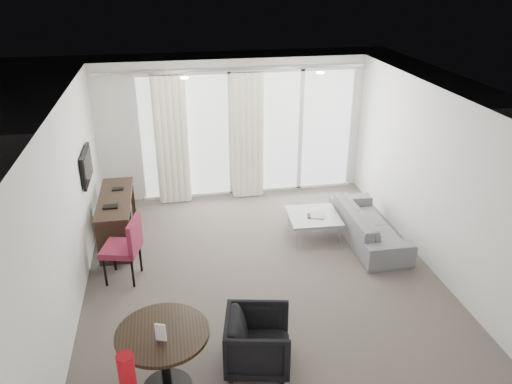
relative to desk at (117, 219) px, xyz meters
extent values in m
cube|color=#554E46|center=(2.11, -1.52, -0.38)|extent=(5.00, 6.00, 0.00)
cube|color=white|center=(2.11, -1.52, 2.22)|extent=(5.00, 6.00, 0.00)
cube|color=silver|center=(-0.39, -1.52, 0.92)|extent=(0.00, 6.00, 2.60)
cube|color=silver|center=(4.61, -1.52, 0.92)|extent=(0.00, 6.00, 2.60)
cube|color=silver|center=(2.11, -4.52, 0.92)|extent=(5.00, 0.00, 2.60)
cylinder|color=#FFE0B2|center=(1.21, 0.08, 2.21)|extent=(0.12, 0.12, 0.02)
cylinder|color=#FFE0B2|center=(3.31, 0.08, 2.21)|extent=(0.12, 0.12, 0.02)
imported|color=black|center=(1.73, -3.17, -0.05)|extent=(0.85, 0.84, 0.66)
imported|color=slate|center=(4.01, -0.74, -0.10)|extent=(0.75, 1.91, 0.56)
cube|color=#4D4D50|center=(2.41, 2.98, -0.44)|extent=(5.60, 3.00, 0.12)
camera|label=1|loc=(0.93, -7.42, 3.77)|focal=35.00mm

